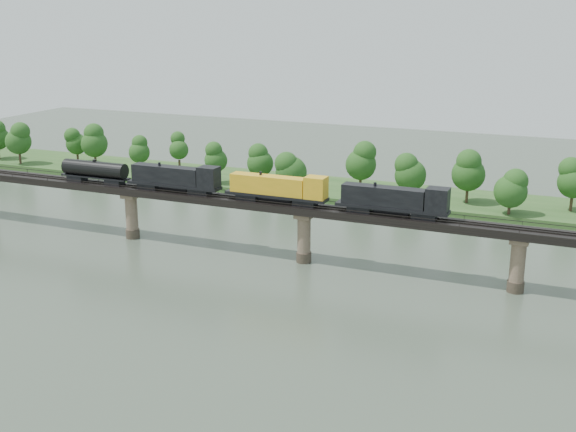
% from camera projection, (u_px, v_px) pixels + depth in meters
% --- Properties ---
extents(ground, '(400.00, 400.00, 0.00)m').
position_uv_depth(ground, '(234.00, 320.00, 115.19)').
color(ground, '#364435').
rests_on(ground, ground).
extents(far_bank, '(300.00, 24.00, 1.60)m').
position_uv_depth(far_bank, '(381.00, 194.00, 190.22)').
color(far_bank, '#2A4D1E').
rests_on(far_bank, ground).
extents(bridge, '(236.00, 30.00, 11.50)m').
position_uv_depth(bridge, '(304.00, 235.00, 140.25)').
color(bridge, '#473A2D').
rests_on(bridge, ground).
extents(bridge_superstructure, '(220.00, 4.90, 0.75)m').
position_uv_depth(bridge_superstructure, '(304.00, 204.00, 138.51)').
color(bridge_superstructure, black).
rests_on(bridge_superstructure, bridge).
extents(far_treeline, '(289.06, 17.54, 13.60)m').
position_uv_depth(far_treeline, '(347.00, 165.00, 187.13)').
color(far_treeline, '#382619').
rests_on(far_treeline, far_bank).
extents(freight_train, '(84.80, 3.30, 5.84)m').
position_uv_depth(freight_train, '(241.00, 185.00, 142.85)').
color(freight_train, black).
rests_on(freight_train, bridge).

